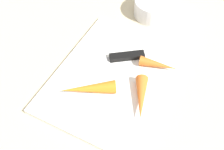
# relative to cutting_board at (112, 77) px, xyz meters

# --- Properties ---
(ground_plane) EXTENTS (1.40, 1.40, 0.00)m
(ground_plane) POSITION_rel_cutting_board_xyz_m (0.00, 0.00, -0.01)
(ground_plane) COLOR #C6B793
(cutting_board) EXTENTS (0.36, 0.26, 0.01)m
(cutting_board) POSITION_rel_cutting_board_xyz_m (0.00, 0.00, 0.00)
(cutting_board) COLOR white
(cutting_board) RESTS_ON ground_plane
(knife) EXTENTS (0.13, 0.17, 0.01)m
(knife) POSITION_rel_cutting_board_xyz_m (-0.06, -0.00, 0.01)
(knife) COLOR #B7B7BC
(knife) RESTS_ON cutting_board
(carrot_longest) EXTENTS (0.09, 0.12, 0.03)m
(carrot_longest) POSITION_rel_cutting_board_xyz_m (0.07, -0.02, 0.02)
(carrot_longest) COLOR orange
(carrot_longest) RESTS_ON cutting_board
(carrot_medium) EXTENTS (0.11, 0.07, 0.03)m
(carrot_medium) POSITION_rel_cutting_board_xyz_m (0.04, 0.09, 0.02)
(carrot_medium) COLOR orange
(carrot_medium) RESTS_ON cutting_board
(carrot_shortest) EXTENTS (0.04, 0.10, 0.03)m
(carrot_shortest) POSITION_rel_cutting_board_xyz_m (-0.07, 0.09, 0.02)
(carrot_shortest) COLOR orange
(carrot_shortest) RESTS_ON cutting_board
(small_bowl) EXTENTS (0.12, 0.12, 0.05)m
(small_bowl) POSITION_rel_cutting_board_xyz_m (-0.28, 0.00, 0.02)
(small_bowl) COLOR silver
(small_bowl) RESTS_ON ground_plane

